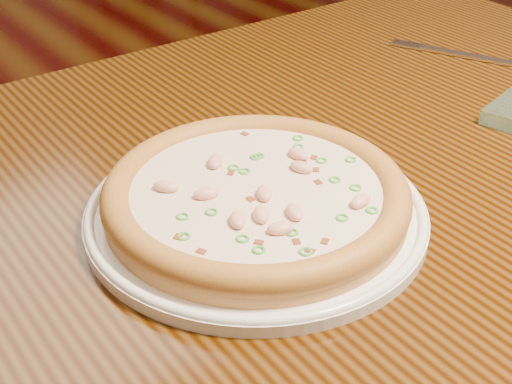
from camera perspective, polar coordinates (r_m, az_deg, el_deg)
hero_table at (r=0.83m, az=4.72°, el=-3.38°), size 1.20×0.80×0.75m
plate at (r=0.68m, az=-0.00°, el=-1.52°), size 0.32×0.32×0.02m
pizza at (r=0.66m, az=0.01°, el=-0.22°), size 0.29×0.29×0.03m
fork at (r=1.09m, az=15.57°, el=10.66°), size 0.09×0.17×0.00m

